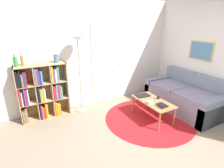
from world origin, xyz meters
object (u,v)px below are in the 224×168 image
at_px(bookshelf, 42,92).
at_px(laptop, 143,95).
at_px(vase_on_shelf, 56,58).
at_px(coffee_table, 153,103).
at_px(cup, 158,97).
at_px(floor_lamp, 78,50).
at_px(couch, 185,97).
at_px(bottle_middle, 22,61).
at_px(bowl, 150,102).
at_px(bottle_left, 15,62).

distance_m(bookshelf, laptop, 2.27).
height_order(bookshelf, vase_on_shelf, vase_on_shelf).
height_order(coffee_table, vase_on_shelf, vase_on_shelf).
bearing_deg(coffee_table, cup, 7.79).
distance_m(floor_lamp, coffee_table, 2.00).
bearing_deg(couch, bookshelf, 158.97).
xyz_separation_m(bottle_middle, vase_on_shelf, (0.66, -0.02, -0.01)).
bearing_deg(vase_on_shelf, laptop, -27.56).
height_order(laptop, bowl, bowl).
relative_size(bookshelf, bottle_left, 4.97).
bearing_deg(couch, bowl, -176.23).
bearing_deg(laptop, vase_on_shelf, 152.44).
height_order(cup, vase_on_shelf, vase_on_shelf).
xyz_separation_m(floor_lamp, vase_on_shelf, (-0.46, 0.11, -0.16)).
distance_m(bowl, cup, 0.34).
xyz_separation_m(floor_lamp, couch, (2.29, -1.10, -1.17)).
relative_size(laptop, bottle_middle, 1.38).
bearing_deg(bookshelf, couch, -21.03).
bearing_deg(bookshelf, laptop, -22.95).
height_order(bookshelf, laptop, bookshelf).
bearing_deg(bowl, bookshelf, 146.78).
xyz_separation_m(couch, cup, (-0.85, 0.02, 0.17)).
xyz_separation_m(bottle_left, bottle_middle, (0.12, 0.03, -0.00)).
relative_size(floor_lamp, bowl, 15.02).
relative_size(bottle_middle, vase_on_shelf, 1.33).
bearing_deg(cup, vase_on_shelf, 148.01).
xyz_separation_m(bowl, bottle_left, (-2.35, 1.27, 0.87)).
relative_size(coffee_table, laptop, 2.96).
bearing_deg(floor_lamp, coffee_table, -41.14).
bearing_deg(couch, bottle_left, 161.31).
bearing_deg(bookshelf, floor_lamp, -6.98).
distance_m(coffee_table, vase_on_shelf, 2.30).
bearing_deg(laptop, bottle_middle, 159.06).
relative_size(floor_lamp, bottle_left, 7.18).
distance_m(floor_lamp, bottle_middle, 1.14).
bearing_deg(floor_lamp, bottle_left, 175.78).
height_order(bookshelf, bowl, bookshelf).
distance_m(coffee_table, cup, 0.20).
height_order(bowl, bottle_middle, bottle_middle).
bearing_deg(cup, couch, -1.50).
height_order(coffee_table, bowl, bowl).
bearing_deg(cup, bookshelf, 152.63).
bearing_deg(cup, bowl, -163.04).
bearing_deg(coffee_table, bowl, -153.65).
xyz_separation_m(floor_lamp, laptop, (1.23, -0.78, -1.03)).
bearing_deg(floor_lamp, couch, -25.73).
relative_size(bookshelf, bottle_middle, 5.08).
bearing_deg(bottle_middle, vase_on_shelf, -1.40).
bearing_deg(vase_on_shelf, bottle_left, -178.86).
bearing_deg(bottle_left, bookshelf, 1.84).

